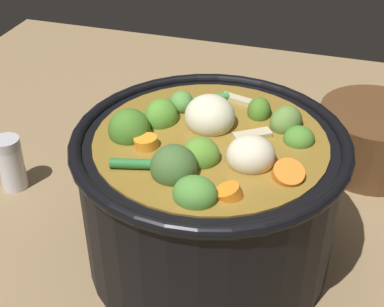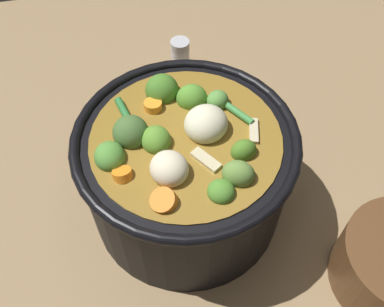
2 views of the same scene
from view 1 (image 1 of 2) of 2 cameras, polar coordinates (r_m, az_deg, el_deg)
The scene contains 4 objects.
ground_plane at distance 0.61m, azimuth 1.65°, elevation -10.12°, with size 1.10×1.10×0.00m, color #8C704C.
cooking_pot at distance 0.56m, azimuth 1.77°, elevation -4.22°, with size 0.26×0.26×0.18m.
salt_shaker at distance 0.71m, azimuth -18.07°, elevation -0.95°, with size 0.03×0.03×0.07m.
small_saucepan at distance 0.75m, azimuth 18.27°, elevation 1.50°, with size 0.16×0.22×0.08m.
Camera 1 is at (-0.42, -0.11, 0.43)m, focal length 52.04 mm.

